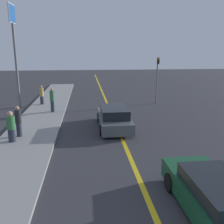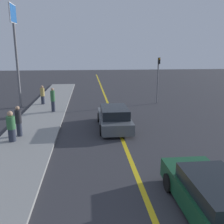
{
  "view_description": "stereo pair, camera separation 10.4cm",
  "coord_description": "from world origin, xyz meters",
  "px_view_note": "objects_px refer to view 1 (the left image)",
  "views": [
    {
      "loc": [
        -1.94,
        -2.15,
        4.76
      ],
      "look_at": [
        -0.51,
        11.15,
        1.43
      ],
      "focal_mm": 40.0,
      "sensor_mm": 36.0,
      "label": 1
    },
    {
      "loc": [
        -1.84,
        -2.16,
        4.76
      ],
      "look_at": [
        -0.51,
        11.15,
        1.43
      ],
      "focal_mm": 40.0,
      "sensor_mm": 36.0,
      "label": 2
    }
  ],
  "objects_px": {
    "pedestrian_by_sign": "(42,95)",
    "roadside_sign": "(13,34)",
    "traffic_light": "(157,76)",
    "car_ahead_center": "(114,118)",
    "pedestrian_far_standing": "(52,100)",
    "pedestrian_near_curb": "(11,127)",
    "pedestrian_mid_group": "(18,121)",
    "car_near_right_lane": "(215,198)"
  },
  "relations": [
    {
      "from": "pedestrian_mid_group",
      "to": "roadside_sign",
      "type": "distance_m",
      "value": 9.53
    },
    {
      "from": "car_ahead_center",
      "to": "pedestrian_by_sign",
      "type": "bearing_deg",
      "value": 128.1
    },
    {
      "from": "pedestrian_by_sign",
      "to": "traffic_light",
      "type": "xyz_separation_m",
      "value": [
        10.22,
        -0.16,
        1.57
      ]
    },
    {
      "from": "pedestrian_near_curb",
      "to": "pedestrian_by_sign",
      "type": "distance_m",
      "value": 9.25
    },
    {
      "from": "pedestrian_mid_group",
      "to": "pedestrian_far_standing",
      "type": "height_order",
      "value": "pedestrian_far_standing"
    },
    {
      "from": "pedestrian_mid_group",
      "to": "traffic_light",
      "type": "distance_m",
      "value": 13.15
    },
    {
      "from": "pedestrian_mid_group",
      "to": "pedestrian_by_sign",
      "type": "xyz_separation_m",
      "value": [
        -0.13,
        8.45,
        -0.03
      ]
    },
    {
      "from": "pedestrian_by_sign",
      "to": "traffic_light",
      "type": "height_order",
      "value": "traffic_light"
    },
    {
      "from": "pedestrian_near_curb",
      "to": "pedestrian_far_standing",
      "type": "distance_m",
      "value": 6.53
    },
    {
      "from": "traffic_light",
      "to": "roadside_sign",
      "type": "relative_size",
      "value": 0.5
    },
    {
      "from": "pedestrian_by_sign",
      "to": "roadside_sign",
      "type": "distance_m",
      "value": 5.39
    },
    {
      "from": "pedestrian_near_curb",
      "to": "pedestrian_mid_group",
      "type": "height_order",
      "value": "pedestrian_mid_group"
    },
    {
      "from": "pedestrian_far_standing",
      "to": "traffic_light",
      "type": "bearing_deg",
      "value": 16.79
    },
    {
      "from": "car_ahead_center",
      "to": "roadside_sign",
      "type": "xyz_separation_m",
      "value": [
        -7.29,
        6.49,
        5.38
      ]
    },
    {
      "from": "car_ahead_center",
      "to": "pedestrian_near_curb",
      "type": "xyz_separation_m",
      "value": [
        -5.58,
        -2.18,
        0.28
      ]
    },
    {
      "from": "car_near_right_lane",
      "to": "roadside_sign",
      "type": "relative_size",
      "value": 0.56
    },
    {
      "from": "car_near_right_lane",
      "to": "pedestrian_near_curb",
      "type": "relative_size",
      "value": 2.86
    },
    {
      "from": "traffic_light",
      "to": "roadside_sign",
      "type": "distance_m",
      "value": 12.48
    },
    {
      "from": "pedestrian_mid_group",
      "to": "roadside_sign",
      "type": "height_order",
      "value": "roadside_sign"
    },
    {
      "from": "pedestrian_mid_group",
      "to": "car_ahead_center",
      "type": "bearing_deg",
      "value": 14.22
    },
    {
      "from": "car_ahead_center",
      "to": "pedestrian_by_sign",
      "type": "height_order",
      "value": "pedestrian_by_sign"
    },
    {
      "from": "pedestrian_mid_group",
      "to": "pedestrian_near_curb",
      "type": "bearing_deg",
      "value": -101.74
    },
    {
      "from": "pedestrian_far_standing",
      "to": "car_near_right_lane",
      "type": "bearing_deg",
      "value": -64.63
    },
    {
      "from": "car_ahead_center",
      "to": "pedestrian_by_sign",
      "type": "relative_size",
      "value": 2.78
    },
    {
      "from": "pedestrian_far_standing",
      "to": "roadside_sign",
      "type": "bearing_deg",
      "value": 142.95
    },
    {
      "from": "traffic_light",
      "to": "pedestrian_mid_group",
      "type": "bearing_deg",
      "value": -140.59
    },
    {
      "from": "roadside_sign",
      "to": "car_ahead_center",
      "type": "bearing_deg",
      "value": -41.69
    },
    {
      "from": "pedestrian_near_curb",
      "to": "pedestrian_by_sign",
      "type": "bearing_deg",
      "value": 89.76
    },
    {
      "from": "pedestrian_mid_group",
      "to": "roadside_sign",
      "type": "relative_size",
      "value": 0.21
    },
    {
      "from": "pedestrian_far_standing",
      "to": "pedestrian_by_sign",
      "type": "height_order",
      "value": "pedestrian_far_standing"
    },
    {
      "from": "car_near_right_lane",
      "to": "pedestrian_near_curb",
      "type": "xyz_separation_m",
      "value": [
        -7.5,
        6.69,
        0.31
      ]
    },
    {
      "from": "car_ahead_center",
      "to": "pedestrian_near_curb",
      "type": "bearing_deg",
      "value": -158.61
    },
    {
      "from": "pedestrian_mid_group",
      "to": "pedestrian_far_standing",
      "type": "bearing_deg",
      "value": 78.56
    },
    {
      "from": "pedestrian_near_curb",
      "to": "traffic_light",
      "type": "bearing_deg",
      "value": 41.57
    },
    {
      "from": "traffic_light",
      "to": "pedestrian_far_standing",
      "type": "bearing_deg",
      "value": -163.21
    },
    {
      "from": "pedestrian_by_sign",
      "to": "roadside_sign",
      "type": "height_order",
      "value": "roadside_sign"
    },
    {
      "from": "pedestrian_mid_group",
      "to": "pedestrian_by_sign",
      "type": "bearing_deg",
      "value": 90.87
    },
    {
      "from": "pedestrian_far_standing",
      "to": "car_ahead_center",
      "type": "bearing_deg",
      "value": -44.6
    },
    {
      "from": "car_near_right_lane",
      "to": "pedestrian_mid_group",
      "type": "distance_m",
      "value": 10.49
    },
    {
      "from": "car_ahead_center",
      "to": "pedestrian_far_standing",
      "type": "height_order",
      "value": "pedestrian_far_standing"
    },
    {
      "from": "pedestrian_near_curb",
      "to": "pedestrian_by_sign",
      "type": "xyz_separation_m",
      "value": [
        0.04,
        9.25,
        0.03
      ]
    },
    {
      "from": "car_ahead_center",
      "to": "roadside_sign",
      "type": "bearing_deg",
      "value": 138.37
    }
  ]
}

